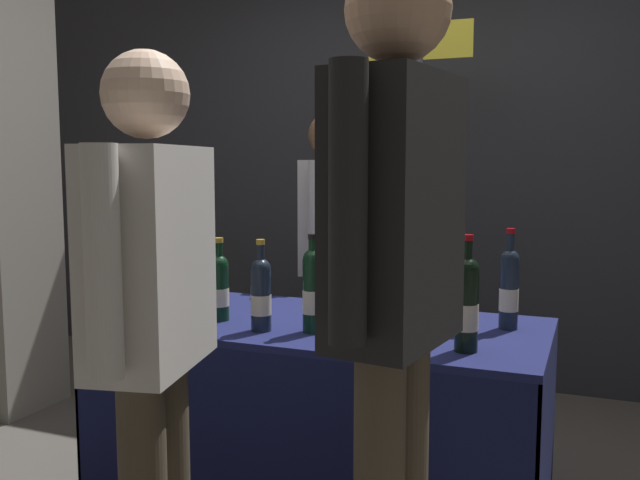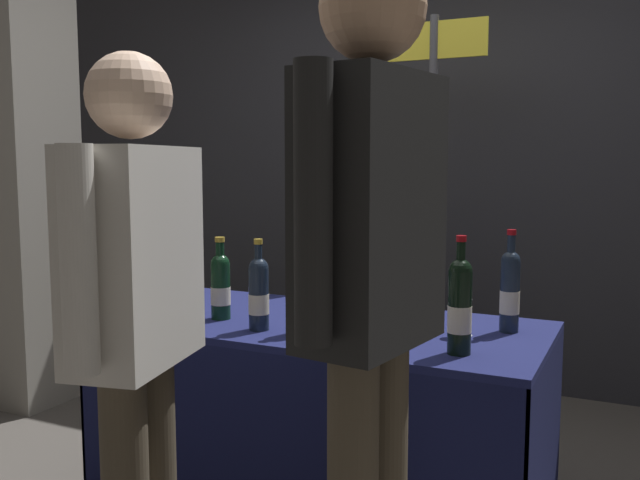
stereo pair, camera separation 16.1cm
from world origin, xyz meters
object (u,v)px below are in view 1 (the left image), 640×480
at_px(featured_wine_bottle, 219,286).
at_px(display_bottle_0, 509,288).
at_px(wine_glass_near_vendor, 465,308).
at_px(vendor_presenter, 330,241).
at_px(wine_glass_mid, 124,296).
at_px(flower_vase, 160,289).
at_px(taster_foreground_right, 151,307).
at_px(booth_signpost, 418,171).
at_px(wine_glass_near_taster, 346,285).
at_px(tasting_table, 320,379).

height_order(featured_wine_bottle, display_bottle_0, display_bottle_0).
xyz_separation_m(wine_glass_near_vendor, vendor_presenter, (-0.82, 0.85, 0.10)).
bearing_deg(vendor_presenter, wine_glass_mid, -25.83).
xyz_separation_m(flower_vase, taster_foreground_right, (0.42, -0.64, 0.09)).
bearing_deg(vendor_presenter, display_bottle_0, 44.71).
xyz_separation_m(wine_glass_near_vendor, booth_signpost, (-0.45, 1.14, 0.45)).
bearing_deg(featured_wine_bottle, taster_foreground_right, -72.32).
height_order(display_bottle_0, wine_glass_mid, display_bottle_0).
distance_m(featured_wine_bottle, wine_glass_mid, 0.35).
height_order(wine_glass_near_taster, flower_vase, flower_vase).
bearing_deg(booth_signpost, wine_glass_near_vendor, -68.32).
height_order(vendor_presenter, booth_signpost, booth_signpost).
bearing_deg(display_bottle_0, flower_vase, -163.09).
xyz_separation_m(tasting_table, taster_foreground_right, (-0.11, -0.86, 0.43)).
height_order(tasting_table, wine_glass_near_taster, wine_glass_near_taster).
distance_m(featured_wine_bottle, flower_vase, 0.21).
xyz_separation_m(featured_wine_bottle, vendor_presenter, (0.05, 0.99, 0.06)).
relative_size(wine_glass_near_taster, vendor_presenter, 0.08).
bearing_deg(taster_foreground_right, wine_glass_near_vendor, -47.91).
bearing_deg(taster_foreground_right, booth_signpost, -17.17).
relative_size(wine_glass_near_vendor, wine_glass_mid, 0.99).
distance_m(tasting_table, booth_signpost, 1.38).
bearing_deg(tasting_table, wine_glass_near_taster, 89.81).
bearing_deg(wine_glass_near_vendor, vendor_presenter, 133.94).
relative_size(vendor_presenter, taster_foreground_right, 0.98).
bearing_deg(wine_glass_mid, vendor_presenter, 71.94).
xyz_separation_m(wine_glass_mid, vendor_presenter, (0.37, 1.13, 0.10)).
bearing_deg(booth_signpost, display_bottle_0, -60.19).
xyz_separation_m(wine_glass_near_vendor, taster_foreground_right, (-0.64, -0.88, 0.12)).
bearing_deg(display_bottle_0, tasting_table, -168.06).
height_order(wine_glass_near_vendor, flower_vase, flower_vase).
distance_m(wine_glass_mid, wine_glass_near_taster, 0.86).
bearing_deg(vendor_presenter, flower_vase, -19.99).
xyz_separation_m(flower_vase, booth_signpost, (0.61, 1.38, 0.42)).
relative_size(flower_vase, vendor_presenter, 0.25).
height_order(featured_wine_bottle, flower_vase, flower_vase).
height_order(flower_vase, booth_signpost, booth_signpost).
bearing_deg(flower_vase, vendor_presenter, 77.78).
height_order(vendor_presenter, taster_foreground_right, taster_foreground_right).
bearing_deg(wine_glass_near_taster, booth_signpost, 85.40).
bearing_deg(wine_glass_near_taster, tasting_table, -90.19).
relative_size(wine_glass_near_vendor, vendor_presenter, 0.08).
bearing_deg(booth_signpost, wine_glass_mid, -117.56).
bearing_deg(wine_glass_near_taster, flower_vase, -136.67).
xyz_separation_m(display_bottle_0, wine_glass_near_vendor, (-0.13, -0.12, -0.06)).
distance_m(featured_wine_bottle, vendor_presenter, 1.00).
distance_m(tasting_table, taster_foreground_right, 0.97).
bearing_deg(taster_foreground_right, display_bottle_0, -49.39).
relative_size(display_bottle_0, booth_signpost, 0.17).
bearing_deg(tasting_table, wine_glass_near_vendor, 1.70).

